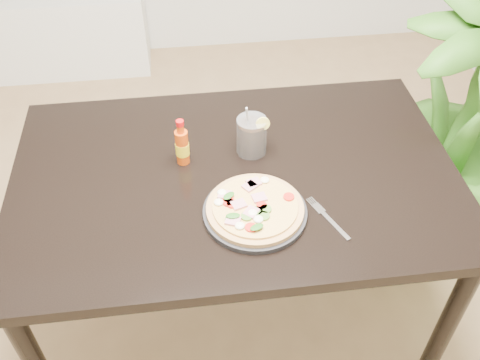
{
  "coord_description": "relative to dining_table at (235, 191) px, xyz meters",
  "views": [
    {
      "loc": [
        0.1,
        -1.1,
        1.89
      ],
      "look_at": [
        0.24,
        -0.0,
        0.83
      ],
      "focal_mm": 40.0,
      "sensor_mm": 36.0,
      "label": 1
    }
  ],
  "objects": [
    {
      "name": "fork",
      "position": [
        0.24,
        -0.22,
        0.09
      ],
      "size": [
        0.09,
        0.18,
        0.0
      ],
      "rotation": [
        0.0,
        0.0,
        0.42
      ],
      "color": "silver",
      "rests_on": "dining_table"
    },
    {
      "name": "dining_table",
      "position": [
        0.0,
        0.0,
        0.0
      ],
      "size": [
        1.4,
        0.9,
        0.75
      ],
      "color": "black",
      "rests_on": "ground"
    },
    {
      "name": "plant_pot",
      "position": [
        0.95,
        0.36,
        -0.56
      ],
      "size": [
        0.28,
        0.28,
        0.22
      ],
      "primitive_type": "cylinder",
      "color": "brown",
      "rests_on": "ground"
    },
    {
      "name": "floor",
      "position": [
        -0.24,
        -0.12,
        -0.67
      ],
      "size": [
        4.5,
        4.5,
        0.0
      ],
      "primitive_type": "plane",
      "color": "#9E7A51",
      "rests_on": "ground"
    },
    {
      "name": "plate",
      "position": [
        0.04,
        -0.18,
        0.09
      ],
      "size": [
        0.3,
        0.3,
        0.02
      ],
      "primitive_type": "cylinder",
      "color": "black",
      "rests_on": "dining_table"
    },
    {
      "name": "houseplant",
      "position": [
        0.95,
        0.36,
        -0.08
      ],
      "size": [
        0.68,
        0.68,
        1.17
      ],
      "primitive_type": "imported",
      "rotation": [
        0.0,
        0.0,
        0.04
      ],
      "color": "#32691C",
      "rests_on": "ground"
    },
    {
      "name": "hot_sauce_bottle",
      "position": [
        -0.16,
        0.07,
        0.15
      ],
      "size": [
        0.05,
        0.05,
        0.16
      ],
      "rotation": [
        0.0,
        0.0,
        -0.38
      ],
      "color": "#CA440B",
      "rests_on": "dining_table"
    },
    {
      "name": "cola_cup",
      "position": [
        0.07,
        0.1,
        0.14
      ],
      "size": [
        0.1,
        0.1,
        0.19
      ],
      "rotation": [
        0.0,
        0.0,
        -0.2
      ],
      "color": "black",
      "rests_on": "dining_table"
    },
    {
      "name": "media_console",
      "position": [
        -1.04,
        1.95,
        -0.42
      ],
      "size": [
        1.4,
        0.34,
        0.5
      ],
      "primitive_type": "cube",
      "color": "white",
      "rests_on": "ground"
    },
    {
      "name": "pizza",
      "position": [
        0.03,
        -0.18,
        0.11
      ],
      "size": [
        0.28,
        0.28,
        0.03
      ],
      "color": "tan",
      "rests_on": "plate"
    }
  ]
}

